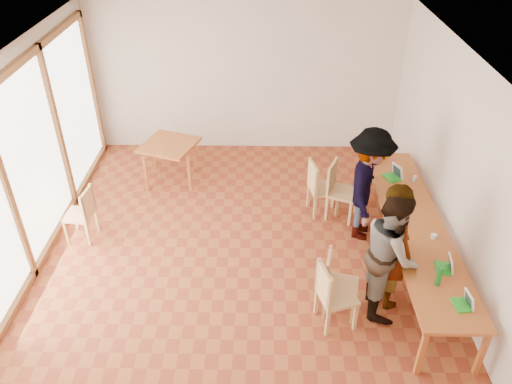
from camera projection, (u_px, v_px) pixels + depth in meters
ground at (238, 278)px, 7.17m from camera, size 8.00×8.00×0.00m
wall_back at (246, 77)px, 9.67m from camera, size 6.00×0.10×3.00m
wall_right at (473, 193)px, 6.30m from camera, size 0.10×8.00×3.00m
window_wall at (5, 189)px, 6.38m from camera, size 0.10×8.00×3.00m
ceiling at (232, 76)px, 5.50m from camera, size 6.00×8.00×0.04m
communal_table at (414, 225)px, 7.06m from camera, size 0.80×4.00×0.75m
side_table at (169, 147)px, 9.04m from camera, size 0.90×0.90×0.75m
chair_near at (330, 290)px, 6.15m from camera, size 0.55×0.55×0.50m
chair_mid at (334, 278)px, 6.36m from camera, size 0.50×0.50×0.49m
chair_far at (318, 183)px, 8.20m from camera, size 0.53×0.53×0.51m
chair_empty at (337, 184)px, 8.12m from camera, size 0.60×0.60×0.53m
chair_spare at (83, 209)px, 7.64m from camera, size 0.46×0.46×0.48m
person_near at (392, 245)px, 6.35m from camera, size 0.64×0.78×1.84m
person_mid at (391, 253)px, 6.27m from camera, size 0.74×0.91×1.77m
person_far at (368, 185)px, 7.51m from camera, size 0.96×1.33×1.85m
laptop_near at (465, 302)px, 5.68m from camera, size 0.22×0.24×0.19m
laptop_mid at (447, 266)px, 6.19m from camera, size 0.23×0.26×0.20m
laptop_far at (394, 174)px, 7.99m from camera, size 0.32×0.33×0.23m
yellow_mug at (385, 155)px, 8.53m from camera, size 0.17×0.17×0.11m
green_bottle at (439, 276)px, 5.92m from camera, size 0.07×0.07×0.28m
clear_glass at (415, 178)px, 7.92m from camera, size 0.07×0.07×0.09m
condiment_cup at (434, 236)px, 6.72m from camera, size 0.08×0.08×0.06m
pink_phone at (393, 160)px, 8.48m from camera, size 0.05×0.10×0.01m
black_pouch at (371, 159)px, 8.43m from camera, size 0.16×0.26×0.09m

